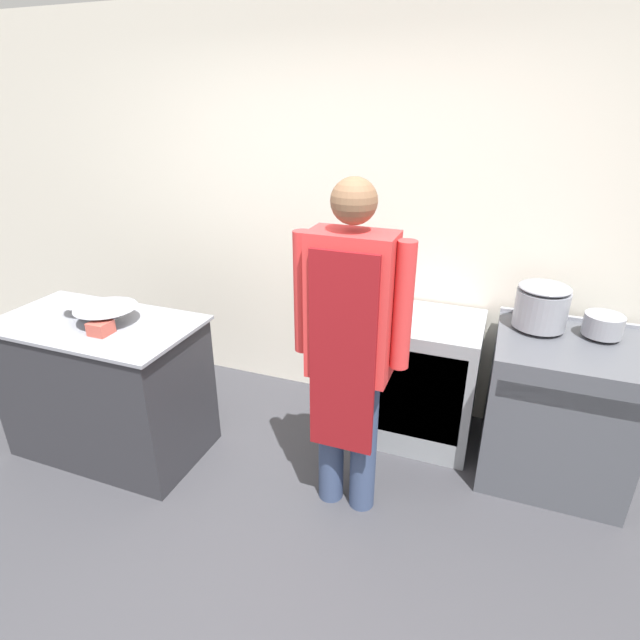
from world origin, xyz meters
TOP-DOWN VIEW (x-y plane):
  - ground_plane at (0.00, 0.00)m, footprint 14.00×14.00m
  - wall_back at (0.00, 1.94)m, footprint 8.00×0.05m
  - prep_counter at (-1.20, 0.75)m, footprint 1.22×0.67m
  - stove at (1.42, 1.50)m, footprint 0.77×0.72m
  - fridge_unit at (0.60, 1.59)m, footprint 0.71×0.60m
  - person_cook at (0.36, 0.82)m, footprint 0.59×0.24m
  - mixing_bowl at (-1.12, 0.78)m, footprint 0.36×0.36m
  - small_bowl at (-1.36, 0.84)m, footprint 0.23×0.23m
  - plastic_tub at (-1.04, 0.64)m, footprint 0.11×0.11m
  - stock_pot at (1.25, 1.63)m, footprint 0.29×0.29m
  - sauce_pot at (1.58, 1.63)m, footprint 0.21×0.21m

SIDE VIEW (x-z plane):
  - ground_plane at x=0.00m, z-range 0.00..0.00m
  - fridge_unit at x=0.60m, z-range 0.00..0.84m
  - stove at x=1.42m, z-range -0.01..0.88m
  - prep_counter at x=-1.20m, z-range 0.00..0.89m
  - small_bowl at x=-1.36m, z-range 0.89..0.96m
  - plastic_tub at x=-1.04m, z-range 0.89..0.97m
  - mixing_bowl at x=-1.12m, z-range 0.89..0.99m
  - sauce_pot at x=1.58m, z-range 0.89..1.01m
  - person_cook at x=0.36m, z-range 0.12..1.91m
  - stock_pot at x=1.25m, z-range 0.89..1.15m
  - wall_back at x=0.00m, z-range 0.00..2.70m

